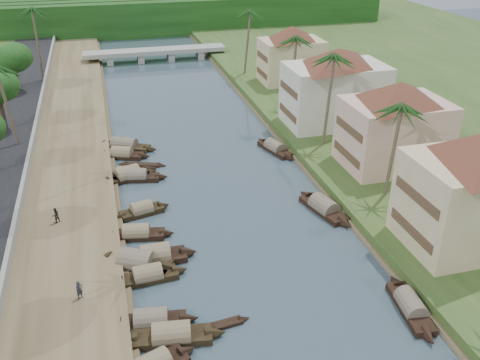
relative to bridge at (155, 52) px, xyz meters
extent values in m
plane|color=#374953|center=(0.00, -72.00, -1.72)|extent=(220.00, 220.00, 0.00)
cube|color=brown|center=(-16.00, -52.00, -1.32)|extent=(10.00, 180.00, 0.80)
cube|color=#2D4C1E|center=(19.00, -52.00, -1.12)|extent=(16.00, 180.00, 1.20)
cube|color=gray|center=(-20.20, -52.00, -0.37)|extent=(0.40, 180.00, 1.10)
cube|color=#12350E|center=(0.00, 23.00, 2.28)|extent=(120.00, 4.00, 8.00)
cube|color=#12350E|center=(0.00, 28.00, 2.28)|extent=(120.00, 4.00, 8.00)
cube|color=#12350E|center=(0.00, 33.00, 2.28)|extent=(120.00, 4.00, 8.00)
cube|color=gray|center=(0.00, 0.00, 0.28)|extent=(28.00, 4.00, 0.80)
cube|color=gray|center=(-9.00, 0.00, -0.82)|extent=(1.20, 3.50, 1.80)
cube|color=gray|center=(-3.00, 0.00, -0.82)|extent=(1.20, 3.50, 1.80)
cube|color=gray|center=(3.00, 0.00, -0.82)|extent=(1.20, 3.50, 1.80)
cube|color=gray|center=(9.00, 0.00, -0.82)|extent=(1.20, 3.50, 1.80)
cube|color=beige|center=(19.00, -74.00, 3.48)|extent=(12.00, 8.00, 8.00)
cube|color=brown|center=(12.95, -74.00, 1.48)|extent=(0.10, 6.40, 0.90)
cube|color=brown|center=(12.95, -74.00, 4.68)|extent=(0.10, 6.40, 0.90)
cube|color=beige|center=(20.00, -58.00, 3.23)|extent=(11.00, 8.00, 7.50)
pyramid|color=#5C2E20|center=(20.00, -58.00, 8.08)|extent=(14.11, 14.11, 2.20)
cube|color=brown|center=(14.45, -58.00, 1.35)|extent=(0.10, 6.40, 0.90)
cube|color=brown|center=(14.45, -58.00, 4.35)|extent=(0.10, 6.40, 0.90)
cube|color=silver|center=(19.00, -44.00, 3.48)|extent=(13.00, 8.00, 8.00)
pyramid|color=#5C2E20|center=(19.00, -44.00, 8.58)|extent=(15.59, 15.59, 2.20)
cube|color=brown|center=(12.45, -44.00, 1.48)|extent=(0.10, 6.40, 0.90)
cube|color=brown|center=(12.45, -44.00, 4.68)|extent=(0.10, 6.40, 0.90)
cube|color=beige|center=(20.00, -24.00, 2.98)|extent=(10.00, 7.00, 7.00)
pyramid|color=#5C2E20|center=(20.00, -24.00, 7.58)|extent=(12.62, 12.62, 2.20)
cube|color=brown|center=(14.95, -24.00, 1.23)|extent=(0.10, 5.60, 0.90)
cube|color=brown|center=(14.95, -24.00, 4.03)|extent=(0.10, 5.60, 0.90)
cone|color=black|center=(-7.31, -79.94, -1.44)|extent=(1.90, 1.98, 1.72)
cube|color=black|center=(-8.19, -78.32, -1.52)|extent=(5.91, 2.56, 0.70)
cone|color=black|center=(-5.04, -78.76, -1.44)|extent=(1.85, 1.82, 1.79)
cone|color=black|center=(-11.34, -77.88, -1.44)|extent=(1.85, 1.82, 1.79)
cylinder|color=#7D6F4F|center=(-8.19, -78.32, -1.14)|extent=(4.58, 2.44, 1.86)
cube|color=black|center=(-9.43, -76.38, -1.52)|extent=(5.35, 2.36, 0.70)
cone|color=black|center=(-6.59, -76.78, -1.44)|extent=(1.68, 1.68, 1.65)
cone|color=black|center=(-12.27, -75.98, -1.44)|extent=(1.68, 1.68, 1.65)
cylinder|color=#786A5A|center=(-9.43, -76.38, -1.14)|extent=(4.15, 2.25, 1.71)
cube|color=black|center=(-9.08, -70.93, -1.52)|extent=(5.03, 2.05, 0.70)
cone|color=black|center=(-6.36, -70.71, -1.44)|extent=(1.54, 1.61, 1.66)
cone|color=black|center=(-11.80, -71.14, -1.44)|extent=(1.54, 1.61, 1.66)
cylinder|color=#7D6F4F|center=(-9.08, -70.93, -1.14)|extent=(3.88, 2.03, 1.73)
cube|color=black|center=(-8.15, -68.36, -1.52)|extent=(5.34, 2.07, 0.70)
cone|color=black|center=(-5.19, -68.35, -1.44)|extent=(1.58, 1.86, 2.02)
cone|color=black|center=(-11.12, -68.36, -1.44)|extent=(1.58, 1.86, 2.02)
cylinder|color=#7D6F4F|center=(-8.15, -68.36, -1.14)|extent=(4.08, 2.15, 2.14)
cube|color=black|center=(-9.82, -68.88, -1.52)|extent=(6.26, 4.80, 0.70)
cone|color=black|center=(-6.93, -70.51, -1.44)|extent=(2.47, 2.54, 2.12)
cone|color=black|center=(-12.71, -67.25, -1.44)|extent=(2.47, 2.54, 2.12)
cylinder|color=#786A5A|center=(-9.82, -68.88, -1.14)|extent=(5.07, 4.18, 2.23)
cube|color=black|center=(-9.43, -64.20, -1.52)|extent=(5.35, 2.55, 0.70)
cone|color=black|center=(-6.62, -64.73, -1.44)|extent=(1.72, 1.71, 1.62)
cone|color=black|center=(-12.23, -63.66, -1.44)|extent=(1.72, 1.71, 1.62)
cylinder|color=#7D6F4F|center=(-9.43, -64.20, -1.14)|extent=(4.17, 2.39, 1.68)
cube|color=black|center=(-8.54, -60.02, -1.52)|extent=(4.59, 2.64, 0.70)
cone|color=black|center=(-6.21, -59.42, -1.44)|extent=(1.59, 1.72, 1.59)
cone|color=black|center=(-10.87, -60.62, -1.44)|extent=(1.59, 1.72, 1.59)
cylinder|color=#7D6F4F|center=(-8.54, -60.02, -1.14)|extent=(3.62, 2.45, 1.68)
cube|color=black|center=(-8.51, -52.24, -1.52)|extent=(5.58, 2.64, 0.70)
cone|color=black|center=(-5.59, -52.84, -1.44)|extent=(1.79, 1.72, 1.61)
cone|color=black|center=(-11.44, -51.64, -1.44)|extent=(1.79, 1.72, 1.61)
cylinder|color=#786A5A|center=(-8.51, -52.24, -1.14)|extent=(4.35, 2.45, 1.66)
cube|color=black|center=(-9.34, -51.28, -1.52)|extent=(4.93, 1.67, 0.70)
cone|color=black|center=(-6.61, -51.25, -1.44)|extent=(1.44, 1.47, 1.61)
cone|color=black|center=(-12.07, -51.32, -1.44)|extent=(1.44, 1.47, 1.61)
cylinder|color=#7D6F4F|center=(-9.34, -51.28, -1.14)|extent=(3.77, 1.72, 1.67)
cube|color=black|center=(-9.33, -51.74, -1.52)|extent=(5.83, 3.74, 0.70)
cone|color=black|center=(-6.47, -50.64, -1.44)|extent=(2.11, 2.16, 1.88)
cone|color=black|center=(-12.20, -52.83, -1.44)|extent=(2.11, 2.16, 1.88)
cylinder|color=#7D6F4F|center=(-9.33, -51.74, -1.14)|extent=(4.64, 3.35, 1.97)
cube|color=black|center=(-9.11, -42.98, -1.52)|extent=(6.61, 4.70, 0.70)
cone|color=black|center=(-5.91, -44.70, -1.44)|extent=(2.40, 2.32, 1.85)
cone|color=black|center=(-12.30, -41.25, -1.44)|extent=(2.40, 2.32, 1.85)
cylinder|color=#786A5A|center=(-9.11, -42.98, -1.14)|extent=(5.29, 4.03, 1.89)
cube|color=black|center=(-9.57, -45.59, -1.52)|extent=(5.40, 3.43, 0.70)
cone|color=black|center=(-6.91, -46.64, -1.44)|extent=(1.93, 1.94, 1.67)
cone|color=black|center=(-12.23, -44.55, -1.44)|extent=(1.93, 1.94, 1.67)
cylinder|color=#7D6F4F|center=(-9.57, -45.59, -1.14)|extent=(4.29, 3.05, 1.74)
cube|color=black|center=(9.87, -79.88, -1.52)|extent=(2.35, 5.98, 0.70)
cone|color=black|center=(10.27, -76.67, -1.44)|extent=(1.68, 1.82, 1.68)
cone|color=black|center=(9.48, -83.09, -1.44)|extent=(1.68, 1.82, 1.68)
cylinder|color=#786A5A|center=(9.87, -79.88, -1.14)|extent=(2.25, 4.62, 1.72)
cube|color=black|center=(9.37, -64.20, -1.52)|extent=(3.42, 6.39, 0.70)
cone|color=black|center=(8.51, -60.92, -1.44)|extent=(2.13, 2.14, 1.94)
cone|color=black|center=(10.23, -67.48, -1.44)|extent=(2.13, 2.14, 1.94)
cylinder|color=#786A5A|center=(9.37, -64.20, -1.14)|extent=(3.13, 5.02, 2.01)
cube|color=black|center=(9.23, -48.64, -1.52)|extent=(3.22, 5.93, 0.70)
cone|color=black|center=(8.32, -45.61, -1.44)|extent=(1.87, 1.97, 1.65)
cone|color=black|center=(10.15, -51.67, -1.44)|extent=(1.87, 1.97, 1.65)
cylinder|color=#786A5A|center=(9.23, -48.64, -1.14)|extent=(2.89, 4.66, 1.70)
cube|color=black|center=(-4.65, -77.87, -1.62)|extent=(3.68, 1.27, 0.35)
cone|color=black|center=(-2.64, -77.61, -1.62)|extent=(1.00, 0.91, 0.80)
cone|color=black|center=(-6.66, -78.14, -1.62)|extent=(1.00, 0.91, 0.80)
cube|color=black|center=(-7.41, -48.61, -1.62)|extent=(4.35, 2.25, 0.35)
cone|color=black|center=(-5.13, -49.41, -1.62)|extent=(1.30, 1.17, 0.86)
cone|color=black|center=(-9.70, -47.80, -1.62)|extent=(1.30, 1.17, 0.86)
cylinder|color=brown|center=(16.00, -64.51, 4.33)|extent=(0.93, 0.36, 9.71)
sphere|color=#1D4918|center=(16.00, -64.51, 8.99)|extent=(3.20, 3.20, 3.20)
cylinder|color=brown|center=(15.00, -50.61, 5.12)|extent=(0.98, 0.36, 11.28)
sphere|color=#1D4918|center=(15.00, -50.61, 10.53)|extent=(3.20, 3.20, 3.20)
cylinder|color=brown|center=(16.00, -35.63, 4.55)|extent=(0.85, 0.36, 10.15)
sphere|color=#1D4918|center=(16.00, -35.63, 9.42)|extent=(3.20, 3.20, 3.20)
cylinder|color=brown|center=(-22.00, -41.35, 4.58)|extent=(1.15, 0.36, 9.80)
sphere|color=#1D4918|center=(-22.00, -41.35, 9.28)|extent=(3.20, 3.20, 3.20)
cylinder|color=brown|center=(14.00, -17.21, 4.88)|extent=(1.40, 0.36, 10.80)
sphere|color=#1D4918|center=(14.00, -17.21, 10.07)|extent=(3.20, 3.20, 3.20)
cylinder|color=brown|center=(-20.50, -13.22, 5.62)|extent=(0.42, 0.36, 11.88)
sphere|color=#1D4918|center=(-20.50, -13.22, 11.32)|extent=(3.20, 3.20, 3.20)
cylinder|color=#423726|center=(-24.00, -35.50, 1.58)|extent=(0.60, 0.60, 3.90)
cylinder|color=#423726|center=(-24.00, -18.24, 1.41)|extent=(0.60, 0.60, 3.54)
ellipsoid|color=#12350E|center=(-24.00, -18.24, 4.79)|extent=(5.40, 5.40, 4.44)
cylinder|color=#423726|center=(24.00, -40.65, 1.17)|extent=(0.60, 0.60, 3.47)
ellipsoid|color=#12350E|center=(24.00, -40.65, 4.48)|extent=(4.56, 4.56, 3.75)
imported|color=#2A2D33|center=(-14.40, -72.87, -0.14)|extent=(0.68, 0.63, 1.56)
imported|color=#302C21|center=(-16.64, -60.84, -0.15)|extent=(0.95, 0.90, 1.54)
camera|label=1|loc=(-10.82, -107.33, 25.82)|focal=40.00mm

